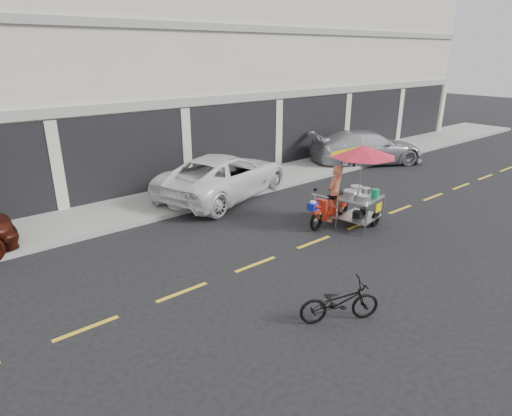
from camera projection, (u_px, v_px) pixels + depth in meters
ground at (314, 242)px, 11.39m from camera, size 90.00×90.00×0.00m
sidewalk at (203, 191)px, 15.37m from camera, size 45.00×3.00×0.15m
shophouse_block at (191, 65)px, 19.32m from camera, size 36.00×8.11×10.40m
centerline at (314, 242)px, 11.39m from camera, size 42.00×0.10×0.01m
white_pickup at (225, 175)px, 14.82m from camera, size 5.85×4.00×1.49m
silver_pickup at (367, 147)px, 19.21m from camera, size 5.50×4.02×1.48m
near_bicycle at (340, 302)px, 7.95m from camera, size 1.61×1.20×0.81m
food_vendor_rig at (352, 174)px, 12.10m from camera, size 2.66×2.16×2.42m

